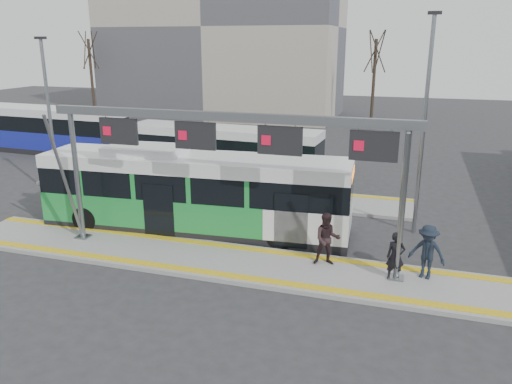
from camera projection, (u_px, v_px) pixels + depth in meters
ground at (235, 265)px, 17.70m from camera, size 120.00×120.00×0.00m
platform_main at (235, 263)px, 17.68m from camera, size 22.00×3.00×0.15m
platform_second at (214, 191)px, 26.13m from camera, size 20.00×3.00×0.15m
tactile_main at (235, 261)px, 17.66m from camera, size 22.00×2.65×0.02m
tactile_second at (222, 184)px, 27.16m from camera, size 20.00×0.35×0.02m
gantry at (226, 144)px, 16.79m from camera, size 13.00×1.68×5.20m
apartment_block at (224, 26)px, 51.94m from camera, size 24.50×12.50×18.40m
hero_bus at (194, 193)px, 20.56m from camera, size 12.83×3.54×3.49m
bg_bus_green at (223, 152)px, 29.08m from camera, size 11.62×3.05×2.88m
bg_bus_blue at (47, 130)px, 35.50m from camera, size 12.26×3.33×3.16m
passenger_a at (396, 256)px, 16.07m from camera, size 0.65×0.49×1.61m
passenger_b at (327, 239)px, 17.15m from camera, size 1.05×0.91×1.86m
passenger_c at (427, 252)px, 16.16m from camera, size 1.33×1.00×1.82m
tree_left at (298, 56)px, 46.11m from camera, size 1.40×1.40×8.38m
tree_mid at (376, 52)px, 43.41m from camera, size 1.40×1.40×8.89m
tree_far at (89, 51)px, 48.98m from camera, size 1.40×1.40×8.92m
lamp_west at (50, 117)px, 23.68m from camera, size 0.50×0.25×7.82m
lamp_east at (424, 122)px, 19.40m from camera, size 0.50×0.25×8.67m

